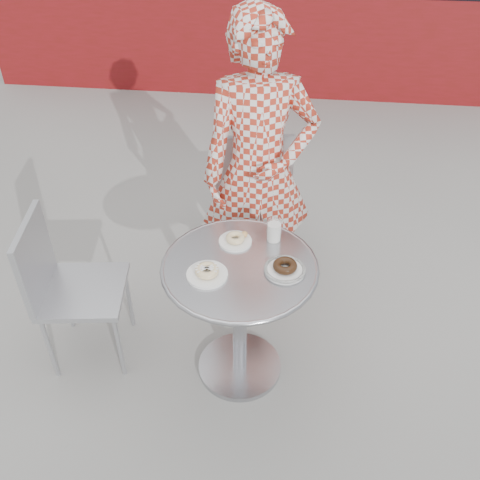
# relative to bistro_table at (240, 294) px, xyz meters

# --- Properties ---
(ground) EXTENTS (60.00, 60.00, 0.00)m
(ground) POSITION_rel_bistro_table_xyz_m (-0.02, -0.03, -0.55)
(ground) COLOR #9A9893
(ground) RESTS_ON ground
(bistro_table) EXTENTS (0.72, 0.72, 0.73)m
(bistro_table) POSITION_rel_bistro_table_xyz_m (0.00, 0.00, 0.00)
(bistro_table) COLOR #B6B6BA
(bistro_table) RESTS_ON ground
(chair_far) EXTENTS (0.53, 0.53, 0.96)m
(chair_far) POSITION_rel_bistro_table_xyz_m (-0.05, 1.00, -0.26)
(chair_far) COLOR #B2B4BA
(chair_far) RESTS_ON ground
(chair_left) EXTENTS (0.47, 0.46, 0.86)m
(chair_left) POSITION_rel_bistro_table_xyz_m (-0.81, 0.04, -0.29)
(chair_left) COLOR #B2B4BA
(chair_left) RESTS_ON ground
(seated_person) EXTENTS (0.69, 0.53, 1.69)m
(seated_person) POSITION_rel_bistro_table_xyz_m (0.03, 0.62, 0.29)
(seated_person) COLOR #A82A19
(seated_person) RESTS_ON ground
(plate_far) EXTENTS (0.16, 0.16, 0.04)m
(plate_far) POSITION_rel_bistro_table_xyz_m (-0.04, 0.17, 0.19)
(plate_far) COLOR white
(plate_far) RESTS_ON bistro_table
(plate_near) EXTENTS (0.18, 0.18, 0.05)m
(plate_near) POSITION_rel_bistro_table_xyz_m (-0.13, -0.08, 0.20)
(plate_near) COLOR white
(plate_near) RESTS_ON bistro_table
(plate_checker) EXTENTS (0.19, 0.19, 0.05)m
(plate_checker) POSITION_rel_bistro_table_xyz_m (0.20, -0.01, 0.19)
(plate_checker) COLOR white
(plate_checker) RESTS_ON bistro_table
(milk_cup) EXTENTS (0.07, 0.07, 0.11)m
(milk_cup) POSITION_rel_bistro_table_xyz_m (0.14, 0.20, 0.23)
(milk_cup) COLOR white
(milk_cup) RESTS_ON bistro_table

